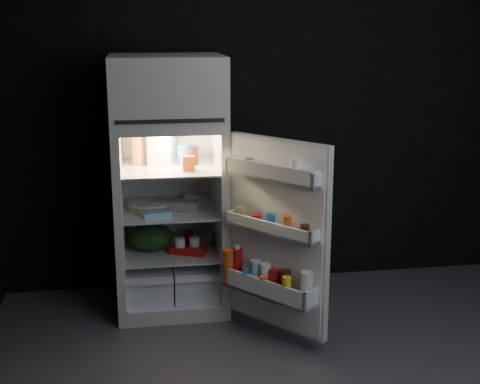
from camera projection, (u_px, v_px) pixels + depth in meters
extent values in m
cube|color=black|center=(267.00, 110.00, 5.03)|extent=(4.00, 0.00, 2.70)
cube|color=silver|center=(172.00, 298.00, 4.85)|extent=(0.76, 0.70, 0.10)
cube|color=silver|center=(119.00, 214.00, 4.63)|extent=(0.05, 0.70, 1.20)
cube|color=silver|center=(220.00, 209.00, 4.74)|extent=(0.05, 0.70, 1.20)
cube|color=white|center=(167.00, 200.00, 5.00)|extent=(0.66, 0.05, 1.20)
cube|color=silver|center=(168.00, 122.00, 4.53)|extent=(0.76, 0.70, 0.06)
cube|color=silver|center=(167.00, 87.00, 4.47)|extent=(0.76, 0.70, 0.42)
cube|color=black|center=(170.00, 121.00, 4.17)|extent=(0.68, 0.01, 0.02)
cube|color=white|center=(123.00, 215.00, 4.61)|extent=(0.01, 0.65, 1.20)
cube|color=white|center=(216.00, 211.00, 4.71)|extent=(0.01, 0.65, 1.20)
cube|color=white|center=(168.00, 128.00, 4.51)|extent=(0.66, 0.65, 0.01)
cube|color=white|center=(172.00, 292.00, 4.81)|extent=(0.66, 0.65, 0.01)
cube|color=white|center=(169.00, 168.00, 4.58)|extent=(0.65, 0.63, 0.01)
cube|color=white|center=(170.00, 210.00, 4.66)|extent=(0.65, 0.63, 0.01)
cube|color=white|center=(171.00, 250.00, 4.73)|extent=(0.65, 0.63, 0.01)
cube|color=white|center=(149.00, 277.00, 4.78)|extent=(0.32, 0.59, 0.22)
cube|color=white|center=(195.00, 274.00, 4.83)|extent=(0.32, 0.59, 0.22)
cube|color=white|center=(150.00, 283.00, 4.44)|extent=(0.32, 0.02, 0.03)
cube|color=white|center=(199.00, 280.00, 4.49)|extent=(0.32, 0.02, 0.03)
cube|color=#FFE5B2|center=(168.00, 132.00, 4.47)|extent=(0.14, 0.14, 0.02)
cube|color=silver|center=(278.00, 235.00, 4.18)|extent=(0.52, 0.62, 1.22)
cube|color=white|center=(275.00, 236.00, 4.16)|extent=(0.46, 0.56, 1.18)
cube|color=white|center=(272.00, 179.00, 4.04)|extent=(0.50, 0.59, 0.02)
cube|color=white|center=(268.00, 174.00, 4.00)|extent=(0.44, 0.54, 0.10)
cube|color=white|center=(316.00, 182.00, 3.82)|extent=(0.08, 0.07, 0.10)
cube|color=white|center=(232.00, 165.00, 4.24)|extent=(0.08, 0.07, 0.10)
cube|color=white|center=(270.00, 232.00, 4.12)|extent=(0.50, 0.59, 0.02)
cube|color=white|center=(266.00, 228.00, 4.08)|extent=(0.44, 0.54, 0.09)
cube|color=white|center=(314.00, 238.00, 3.90)|extent=(0.09, 0.08, 0.09)
cube|color=white|center=(231.00, 217.00, 4.32)|extent=(0.09, 0.08, 0.09)
cube|color=white|center=(268.00, 294.00, 4.21)|extent=(0.54, 0.62, 0.02)
cube|color=white|center=(262.00, 289.00, 4.15)|extent=(0.44, 0.54, 0.13)
cube|color=white|center=(310.00, 300.00, 3.98)|extent=(0.12, 0.10, 0.13)
cube|color=white|center=(229.00, 273.00, 4.41)|extent=(0.12, 0.10, 0.13)
cube|color=white|center=(272.00, 164.00, 4.02)|extent=(0.48, 0.57, 0.02)
cylinder|color=white|center=(296.00, 171.00, 3.90)|extent=(0.08, 0.08, 0.13)
cylinder|color=silver|center=(277.00, 171.00, 4.00)|extent=(0.08, 0.08, 0.09)
cylinder|color=#338C33|center=(249.00, 166.00, 4.14)|extent=(0.08, 0.08, 0.09)
cylinder|color=black|center=(305.00, 232.00, 3.94)|extent=(0.08, 0.08, 0.09)
cylinder|color=#CC5118|center=(287.00, 225.00, 4.02)|extent=(0.07, 0.07, 0.12)
cylinder|color=#1E59A6|center=(271.00, 222.00, 4.10)|extent=(0.08, 0.08, 0.11)
cylinder|color=#B60F13|center=(256.00, 221.00, 4.18)|extent=(0.08, 0.08, 0.08)
cylinder|color=tan|center=(242.00, 215.00, 4.26)|extent=(0.08, 0.08, 0.11)
cylinder|color=silver|center=(307.00, 289.00, 3.98)|extent=(0.11, 0.11, 0.22)
cylinder|color=black|center=(285.00, 285.00, 4.09)|extent=(0.10, 0.10, 0.18)
cylinder|color=#B60F13|center=(275.00, 282.00, 4.14)|extent=(0.09, 0.09, 0.17)
cylinder|color=white|center=(265.00, 278.00, 4.19)|extent=(0.10, 0.10, 0.19)
cylinder|color=#8EC2DB|center=(256.00, 275.00, 4.24)|extent=(0.10, 0.10, 0.19)
cylinder|color=silver|center=(246.00, 276.00, 4.30)|extent=(0.09, 0.09, 0.13)
cylinder|color=#B60F13|center=(237.00, 266.00, 4.34)|extent=(0.10, 0.10, 0.23)
cylinder|color=yellow|center=(287.00, 290.00, 4.04)|extent=(0.08, 0.08, 0.17)
cylinder|color=#CC5118|center=(264.00, 286.00, 4.16)|extent=(0.08, 0.08, 0.12)
cylinder|color=#1E59A6|center=(247.00, 280.00, 4.25)|extent=(0.08, 0.08, 0.11)
cylinder|color=#CC5118|center=(228.00, 266.00, 4.34)|extent=(0.10, 0.10, 0.22)
cylinder|color=white|center=(237.00, 247.00, 4.31)|extent=(0.05, 0.05, 0.02)
cube|color=white|center=(162.00, 148.00, 4.63)|extent=(0.20, 0.20, 0.24)
cylinder|color=#1E59A6|center=(185.00, 155.00, 4.64)|extent=(0.14, 0.14, 0.14)
cylinder|color=black|center=(192.00, 156.00, 4.64)|extent=(0.11, 0.11, 0.13)
cylinder|color=orange|center=(138.00, 149.00, 4.61)|extent=(0.11, 0.11, 0.22)
cube|color=#CC5118|center=(188.00, 163.00, 4.46)|extent=(0.09, 0.07, 0.10)
cube|color=gray|center=(177.00, 205.00, 4.62)|extent=(0.34, 0.22, 0.07)
cylinder|color=tan|center=(150.00, 206.00, 4.66)|extent=(0.36, 0.36, 0.04)
cube|color=#8EC2DB|center=(157.00, 214.00, 4.46)|extent=(0.20, 0.12, 0.04)
cube|color=#F7E3CA|center=(192.00, 198.00, 4.85)|extent=(0.12, 0.11, 0.05)
ellipsoid|color=#193815|center=(151.00, 237.00, 4.70)|extent=(0.36, 0.32, 0.20)
cube|color=#B60F13|center=(189.00, 250.00, 4.66)|extent=(0.28, 0.22, 0.05)
cylinder|color=#B60F13|center=(189.00, 236.00, 4.88)|extent=(0.08, 0.08, 0.09)
cylinder|color=silver|center=(209.00, 237.00, 4.85)|extent=(0.08, 0.08, 0.09)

